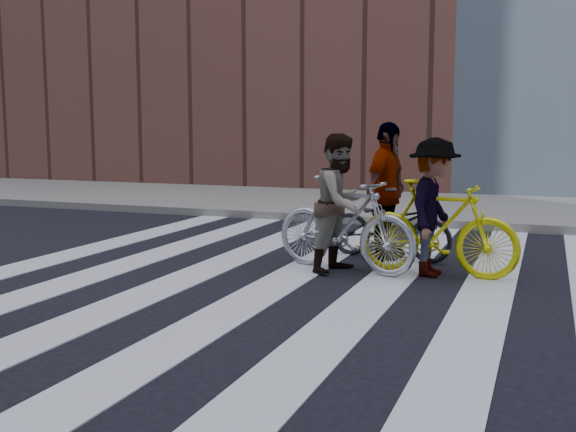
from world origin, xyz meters
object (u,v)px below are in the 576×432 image
Objects in this scene: bike_silver_mid at (344,224)px; bike_dark_rear at (389,225)px; rider_rear at (386,191)px; rider_right at (433,207)px; rider_mid at (341,203)px; bike_yellow_right at (437,228)px.

bike_silver_mid is 1.03m from bike_dark_rear.
rider_rear reaches higher than bike_silver_mid.
bike_silver_mid is at bearing 102.02° from rider_right.
bike_silver_mid is 1.12× the size of bike_dark_rear.
bike_silver_mid reaches higher than bike_dark_rear.
rider_mid is 0.92× the size of rider_rear.
rider_rear is (-0.75, 0.82, 0.09)m from rider_right.
bike_yellow_right is 1.04× the size of rider_rear.
bike_yellow_right is 0.25m from rider_right.
bike_silver_mid reaches higher than bike_yellow_right.
rider_right is (1.03, 0.14, 0.23)m from bike_silver_mid.
rider_mid is 1.09m from rider_right.
rider_rear reaches higher than rider_right.
rider_mid is at bearing 168.15° from bike_dark_rear.
rider_mid is at bearing 101.66° from rider_right.
bike_dark_rear is at bearing -79.94° from rider_rear.
rider_mid is 1.03× the size of rider_right.
rider_rear is (0.34, 0.96, 0.07)m from rider_mid.
rider_rear is at bearing 100.06° from bike_dark_rear.
bike_yellow_right is at bearing -125.79° from rider_rear.
rider_rear reaches higher than bike_yellow_right.
bike_yellow_right is 1.10× the size of bike_dark_rear.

